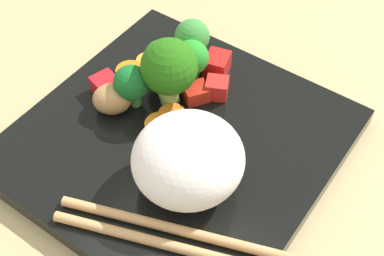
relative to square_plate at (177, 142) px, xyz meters
The scene contains 20 objects.
ground_plane 1.92cm from the square_plate, ahead, with size 110.00×110.00×2.00cm, color tan.
square_plate is the anchor object (origin of this frame).
rice_mound 7.05cm from the square_plate, 136.71° to the left, with size 9.45×9.65×7.02cm, color white.
broccoli_floret_0 11.61cm from the square_plate, 62.14° to the right, with size 3.68×3.68×5.08cm.
broccoli_floret_1 7.21cm from the square_plate, ahead, with size 3.53×3.53×4.73cm.
broccoli_floret_2 7.16cm from the square_plate, 45.35° to the right, with size 5.52×5.52×7.54cm.
broccoli_floret_3 8.70cm from the square_plate, 64.68° to the right, with size 3.56×3.56×4.98cm.
broccoli_floret_4 8.71cm from the square_plate, 42.69° to the right, with size 3.66×3.66×5.05cm.
carrot_slice_0 2.76cm from the square_plate, 41.63° to the right, with size 2.68×2.68×0.67cm, color orange.
carrot_slice_1 2.44cm from the square_plate, 11.55° to the left, with size 2.94×2.94×0.55cm, color orange.
carrot_slice_2 10.78cm from the square_plate, 36.61° to the right, with size 2.54×2.54×0.50cm, color orange.
carrot_slice_3 9.87cm from the square_plate, 23.33° to the right, with size 3.02×3.02×0.76cm, color orange.
carrot_slice_4 9.96cm from the square_plate, 51.92° to the right, with size 2.47×2.47×0.51cm, color orange.
carrot_slice_5 3.25cm from the square_plate, 116.33° to the right, with size 2.23×2.23×0.65cm, color orange.
pepper_chunk_0 7.04cm from the square_plate, 94.05° to the right, with size 2.07×2.19×1.93cm, color red.
pepper_chunk_1 9.57cm from the square_plate, ahead, with size 2.49×2.37×1.84cm, color red.
pepper_chunk_2 5.58cm from the square_plate, 74.45° to the right, with size 2.37×2.11×1.58cm, color red.
pepper_chunk_3 9.84cm from the square_plate, 79.37° to the right, with size 2.72×2.31×2.26cm, color red.
chicken_piece_2 7.66cm from the square_plate, ahead, with size 3.87×3.38×2.84cm, color #B28048.
chopstick_pair 11.18cm from the square_plate, 126.07° to the left, with size 20.34×9.20×0.87cm.
Camera 1 is at (-19.94, 25.66, 41.33)cm, focal length 50.25 mm.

